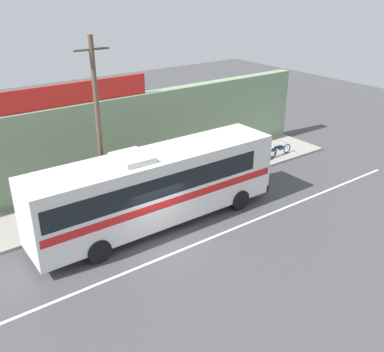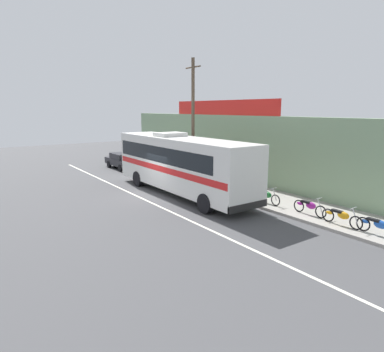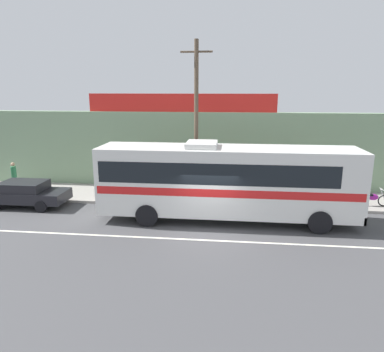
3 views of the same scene
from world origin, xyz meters
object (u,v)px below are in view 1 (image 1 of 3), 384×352
at_px(motorcycle_green, 264,155).
at_px(motorcycle_orange, 207,172).
at_px(pedestrian_far_right, 131,173).
at_px(motorcycle_purple, 280,149).
at_px(utility_pole, 99,129).
at_px(motorcycle_black, 241,160).
at_px(intercity_bus, 155,185).

distance_m(motorcycle_green, motorcycle_orange, 4.50).
bearing_deg(motorcycle_orange, pedestrian_far_right, 164.69).
height_order(motorcycle_purple, motorcycle_green, same).
relative_size(utility_pole, pedestrian_far_right, 4.81).
relative_size(motorcycle_orange, motorcycle_black, 1.02).
distance_m(motorcycle_black, pedestrian_far_right, 7.06).
height_order(motorcycle_orange, pedestrian_far_right, pedestrian_far_right).
height_order(utility_pole, motorcycle_black, utility_pole).
bearing_deg(utility_pole, motorcycle_purple, 1.89).
xyz_separation_m(motorcycle_purple, pedestrian_far_right, (-10.32, 1.08, 0.60)).
distance_m(intercity_bus, motorcycle_green, 9.87).
height_order(intercity_bus, motorcycle_orange, intercity_bus).
bearing_deg(motorcycle_black, motorcycle_green, -5.19).
bearing_deg(motorcycle_green, motorcycle_black, 174.81).
distance_m(motorcycle_purple, motorcycle_black, 3.36).
bearing_deg(motorcycle_orange, intercity_bus, -153.68).
bearing_deg(motorcycle_green, intercity_bus, -165.64).
distance_m(utility_pole, motorcycle_purple, 13.20).
relative_size(motorcycle_black, pedestrian_far_right, 1.08).
distance_m(motorcycle_orange, motorcycle_black, 2.70).
distance_m(utility_pole, motorcycle_orange, 7.63).
distance_m(utility_pole, pedestrian_far_right, 4.30).
bearing_deg(utility_pole, motorcycle_green, 1.55).
relative_size(intercity_bus, motorcycle_green, 6.11).
relative_size(intercity_bus, utility_pole, 1.43).
relative_size(utility_pole, motorcycle_orange, 4.37).
bearing_deg(motorcycle_orange, motorcycle_purple, 0.84).
xyz_separation_m(motorcycle_purple, motorcycle_orange, (-6.06, -0.09, 0.00)).
distance_m(utility_pole, motorcycle_green, 11.71).
distance_m(intercity_bus, motorcycle_orange, 5.72).
relative_size(motorcycle_green, motorcycle_black, 1.05).
bearing_deg(motorcycle_green, motorcycle_orange, 179.62).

